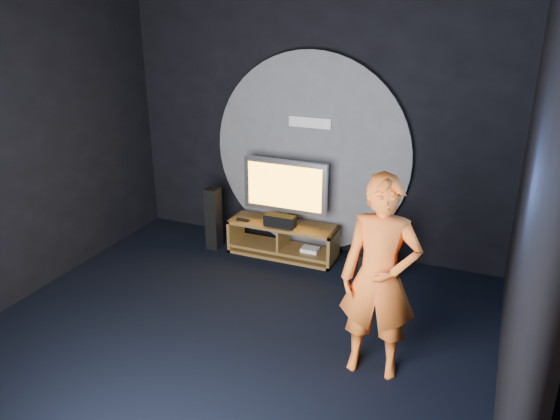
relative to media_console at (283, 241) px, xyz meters
The scene contains 13 objects.
floor 2.07m from the media_console, 84.04° to the right, with size 5.00×5.00×0.00m, color black.
back_wall 1.63m from the media_console, 64.56° to the left, with size 5.00×0.04×3.50m, color black.
left_wall 3.44m from the media_console, 138.12° to the right, with size 0.04×5.00×3.50m, color black.
right_wall 3.74m from the media_console, 37.07° to the right, with size 0.04×5.00×3.50m, color black.
wall_disc_panel 1.19m from the media_console, 61.48° to the left, with size 2.60×0.11×2.60m.
media_console is the anchor object (origin of this frame).
tv 0.71m from the media_console, 95.95° to the left, with size 1.12×0.22×0.83m.
center_speaker 0.35m from the media_console, 93.86° to the right, with size 0.40×0.15×0.15m, color black.
remote 0.60m from the media_console, 167.15° to the right, with size 0.18×0.05×0.02m, color black.
tower_speaker_left 0.99m from the media_console, behind, with size 0.17×0.19×0.85m, color black.
tower_speaker_right 1.39m from the media_console, 16.54° to the right, with size 0.17×0.19×0.85m, color black.
subwoofer 1.22m from the media_console, ahead, with size 0.27×0.27×0.29m, color black.
player 2.61m from the media_console, 48.44° to the right, with size 0.68×0.44×1.85m, color orange.
Camera 1 is at (2.26, -3.97, 3.16)m, focal length 35.00 mm.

